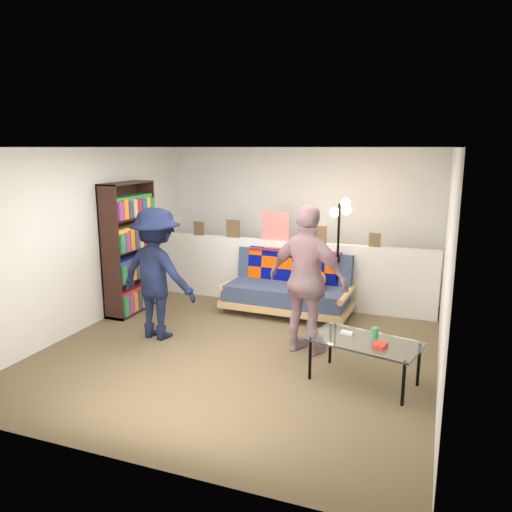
% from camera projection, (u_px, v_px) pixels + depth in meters
% --- Properties ---
extents(ground, '(5.00, 5.00, 0.00)m').
position_uv_depth(ground, '(245.00, 345.00, 6.18)').
color(ground, brown).
rests_on(ground, ground).
extents(room_shell, '(4.60, 5.05, 2.45)m').
position_uv_depth(room_shell, '(258.00, 207.00, 6.25)').
color(room_shell, silver).
rests_on(room_shell, ground).
extents(half_wall_ledge, '(4.45, 0.15, 1.00)m').
position_uv_depth(half_wall_ledge, '(287.00, 273.00, 7.72)').
color(half_wall_ledge, silver).
rests_on(half_wall_ledge, ground).
extents(ledge_decor, '(2.97, 0.02, 0.45)m').
position_uv_depth(ledge_decor, '(274.00, 229.00, 7.63)').
color(ledge_decor, brown).
rests_on(ledge_decor, half_wall_ledge).
extents(futon_sofa, '(1.89, 0.96, 0.80)m').
position_uv_depth(futon_sofa, '(289.00, 288.00, 7.32)').
color(futon_sofa, tan).
rests_on(futon_sofa, ground).
extents(bookshelf, '(0.32, 0.96, 1.91)m').
position_uv_depth(bookshelf, '(130.00, 252.00, 7.31)').
color(bookshelf, black).
rests_on(bookshelf, ground).
extents(coffee_table, '(1.21, 0.85, 0.57)m').
position_uv_depth(coffee_table, '(365.00, 343.00, 5.11)').
color(coffee_table, black).
rests_on(coffee_table, ground).
extents(floor_lamp, '(0.33, 0.32, 1.70)m').
position_uv_depth(floor_lamp, '(340.00, 233.00, 7.06)').
color(floor_lamp, black).
rests_on(floor_lamp, ground).
extents(person_left, '(1.15, 0.75, 1.67)m').
position_uv_depth(person_left, '(157.00, 274.00, 6.29)').
color(person_left, black).
rests_on(person_left, ground).
extents(person_right, '(1.12, 0.72, 1.77)m').
position_uv_depth(person_right, '(308.00, 281.00, 5.79)').
color(person_right, pink).
rests_on(person_right, ground).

